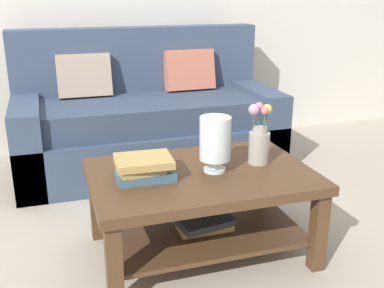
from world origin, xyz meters
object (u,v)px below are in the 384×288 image
Objects in this scene: couch at (147,121)px; coffee_table at (201,195)px; book_stack_main at (144,168)px; glass_hurricane_vase at (215,140)px; flower_pitcher at (259,139)px.

couch is 1.37m from coffee_table.
couch is at bearing 77.09° from book_stack_main.
couch is 6.94× the size of glass_hurricane_vase.
flower_pitcher is (0.31, -1.34, 0.23)m from couch.
flower_pitcher is at bearing 8.19° from glass_hurricane_vase.
book_stack_main is 0.38m from glass_hurricane_vase.
glass_hurricane_vase is (0.37, -0.01, 0.11)m from book_stack_main.
book_stack_main is at bearing -102.91° from couch.
glass_hurricane_vase is at bearing -8.12° from coffee_table.
coffee_table is at bearing 0.87° from book_stack_main.
couch is 1.42m from book_stack_main.
coffee_table is 0.42m from flower_pitcher.
couch is 1.40m from flower_pitcher.
coffee_table is 3.44× the size of flower_pitcher.
couch reaches higher than book_stack_main.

